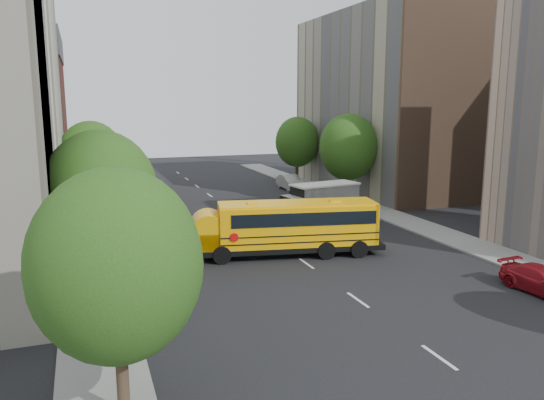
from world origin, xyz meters
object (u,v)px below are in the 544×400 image
parked_car_4 (316,190)px  street_tree_2 (92,159)px  parked_car_1 (119,228)px  street_tree_0 (116,266)px  parked_car_3 (544,281)px  school_bus (284,225)px  street_tree_1 (101,195)px  street_tree_4 (348,147)px  parked_car_0 (161,296)px  street_tree_5 (297,142)px  parked_car_2 (108,193)px  parked_car_5 (290,182)px  safari_truck (320,201)px

parked_car_4 → street_tree_2: bearing=-165.6°
parked_car_1 → parked_car_4: size_ratio=1.04×
street_tree_2 → street_tree_0: bearing=-90.0°
parked_car_3 → school_bus: bearing=127.4°
street_tree_1 → street_tree_0: bearing=-90.0°
street_tree_2 → school_bus: 17.64m
street_tree_4 → parked_car_0: (-19.80, -20.12, -4.40)m
parked_car_1 → parked_car_0: bearing=92.4°
street_tree_5 → parked_car_3: size_ratio=1.70×
parked_car_0 → street_tree_4: bearing=-129.0°
street_tree_0 → street_tree_1: bearing=90.0°
street_tree_5 → parked_car_2: (-20.60, -3.91, -3.95)m
street_tree_0 → parked_car_0: size_ratio=1.87×
parked_car_3 → parked_car_5: parked_car_5 is taller
street_tree_5 → safari_truck: (-5.40, -17.77, -3.20)m
street_tree_1 → parked_car_1: (1.40, 11.81, -4.29)m
street_tree_1 → school_bus: bearing=21.4°
street_tree_4 → parked_car_2: street_tree_4 is taller
parked_car_0 → street_tree_0: bearing=80.0°
safari_truck → parked_car_5: safari_truck is taller
safari_truck → parked_car_5: bearing=68.2°
street_tree_1 → parked_car_3: bearing=-17.6°
street_tree_1 → parked_car_1: bearing=83.2°
parked_car_5 → parked_car_2: bearing=-177.5°
street_tree_2 → parked_car_2: bearing=80.2°
safari_truck → parked_car_1: (-15.20, -0.41, -0.84)m
street_tree_1 → street_tree_2: (0.00, 18.00, -0.12)m
safari_truck → parked_car_1: bearing=172.4°
school_bus → parked_car_3: (9.39, -10.38, -1.20)m
street_tree_5 → parked_car_2: street_tree_5 is taller
safari_truck → street_tree_5: bearing=63.9°
street_tree_4 → parked_car_4: size_ratio=2.10×
safari_truck → parked_car_4: size_ratio=1.79×
street_tree_0 → parked_car_3: size_ratio=1.68×
parked_car_0 → parked_car_5: (17.60, 28.59, 0.11)m
parked_car_0 → street_tree_5: bearing=-116.1°
parked_car_1 → parked_car_5: (18.40, 14.66, 0.12)m
school_bus → parked_car_1: school_bus is taller
street_tree_5 → safari_truck: size_ratio=1.08×
street_tree_1 → school_bus: (10.41, 4.08, -3.11)m
street_tree_5 → safari_truck: 18.85m
street_tree_0 → school_bus: 17.74m
parked_car_1 → parked_car_5: size_ratio=0.85×
street_tree_4 → safari_truck: street_tree_4 is taller
safari_truck → parked_car_0: 20.34m
school_bus → parked_car_4: 20.50m
street_tree_1 → parked_car_0: 5.26m
street_tree_5 → safari_truck: street_tree_5 is taller
parked_car_2 → parked_car_5: bearing=176.0°
safari_truck → street_tree_4: bearing=37.7°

